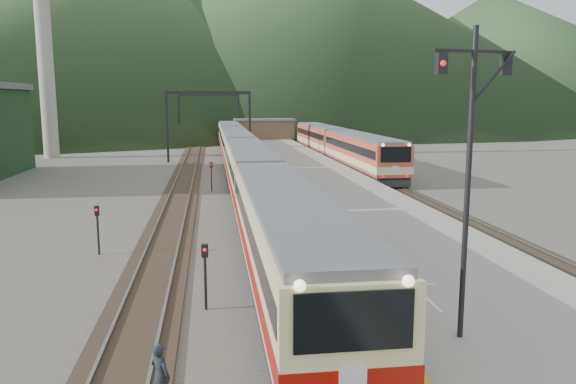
{
  "coord_description": "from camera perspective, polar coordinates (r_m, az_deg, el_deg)",
  "views": [
    {
      "loc": [
        -2.62,
        -9.71,
        6.99
      ],
      "look_at": [
        1.5,
        20.39,
        2.0
      ],
      "focal_mm": 35.0,
      "sensor_mm": 36.0,
      "label": 1
    }
  ],
  "objects": [
    {
      "name": "hill_b",
      "position": [
        243.84,
        -0.04,
        16.52
      ],
      "size": [
        220.0,
        220.0,
        75.0
      ],
      "primitive_type": "cone",
      "color": "#304F2A",
      "rests_on": "ground"
    },
    {
      "name": "main_train",
      "position": [
        49.55,
        -4.72,
        3.5
      ],
      "size": [
        2.87,
        78.67,
        3.5
      ],
      "color": "beige",
      "rests_on": "track_main"
    },
    {
      "name": "gantry_near",
      "position": [
        64.73,
        -8.07,
        8.0
      ],
      "size": [
        9.55,
        0.25,
        8.0
      ],
      "color": "black",
      "rests_on": "ground"
    },
    {
      "name": "signal_mast",
      "position": [
        14.35,
        17.94,
        3.62
      ],
      "size": [
        2.18,
        0.55,
        7.73
      ],
      "color": "black",
      "rests_on": "platform"
    },
    {
      "name": "short_signal_a",
      "position": [
        19.09,
        -8.42,
        -7.61
      ],
      "size": [
        0.24,
        0.19,
        2.27
      ],
      "color": "black",
      "rests_on": "ground"
    },
    {
      "name": "hill_a",
      "position": [
        204.48,
        -18.96,
        15.31
      ],
      "size": [
        180.0,
        180.0,
        60.0
      ],
      "primitive_type": "cone",
      "color": "#304F2A",
      "rests_on": "ground"
    },
    {
      "name": "second_train",
      "position": [
        63.65,
        5.07,
        4.83
      ],
      "size": [
        2.96,
        40.34,
        3.62
      ],
      "color": "#C24B35",
      "rests_on": "track_second"
    },
    {
      "name": "gantry_far",
      "position": [
        89.73,
        -8.02,
        8.35
      ],
      "size": [
        9.55,
        0.25,
        8.0
      ],
      "color": "black",
      "rests_on": "ground"
    },
    {
      "name": "short_signal_b",
      "position": [
        43.6,
        -7.8,
        1.96
      ],
      "size": [
        0.26,
        0.23,
        2.27
      ],
      "color": "black",
      "rests_on": "ground"
    },
    {
      "name": "hill_c",
      "position": [
        247.55,
        19.82,
        12.97
      ],
      "size": [
        160.0,
        160.0,
        50.0
      ],
      "primitive_type": "cone",
      "color": "#304F2A",
      "rests_on": "ground"
    },
    {
      "name": "platform",
      "position": [
        48.85,
        1.97,
        1.69
      ],
      "size": [
        8.0,
        100.0,
        1.0
      ],
      "primitive_type": "cube",
      "color": "gray",
      "rests_on": "ground"
    },
    {
      "name": "worker",
      "position": [
        13.8,
        -12.85,
        -17.72
      ],
      "size": [
        0.66,
        0.65,
        1.54
      ],
      "primitive_type": "imported",
      "rotation": [
        0.0,
        0.0,
        2.39
      ],
      "color": "black",
      "rests_on": "ground"
    },
    {
      "name": "station_shed",
      "position": [
        88.21,
        -2.45,
        6.45
      ],
      "size": [
        9.4,
        4.4,
        3.1
      ],
      "color": "brown",
      "rests_on": "platform"
    },
    {
      "name": "track_far",
      "position": [
        50.25,
        -10.43,
        1.26
      ],
      "size": [
        2.6,
        200.0,
        0.23
      ],
      "color": "black",
      "rests_on": "ground"
    },
    {
      "name": "short_signal_c",
      "position": [
        26.91,
        -18.79,
        -3.03
      ],
      "size": [
        0.25,
        0.21,
        2.27
      ],
      "color": "black",
      "rests_on": "ground"
    },
    {
      "name": "smokestack",
      "position": [
        74.72,
        -23.59,
        14.73
      ],
      "size": [
        1.8,
        1.8,
        30.0
      ],
      "primitive_type": "cylinder",
      "color": "#9E998E",
      "rests_on": "ground"
    },
    {
      "name": "track_second",
      "position": [
        52.14,
        8.0,
        1.61
      ],
      "size": [
        2.6,
        200.0,
        0.23
      ],
      "color": "black",
      "rests_on": "ground"
    },
    {
      "name": "track_main",
      "position": [
        50.26,
        -4.73,
        1.38
      ],
      "size": [
        2.6,
        200.0,
        0.23
      ],
      "color": "black",
      "rests_on": "ground"
    }
  ]
}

